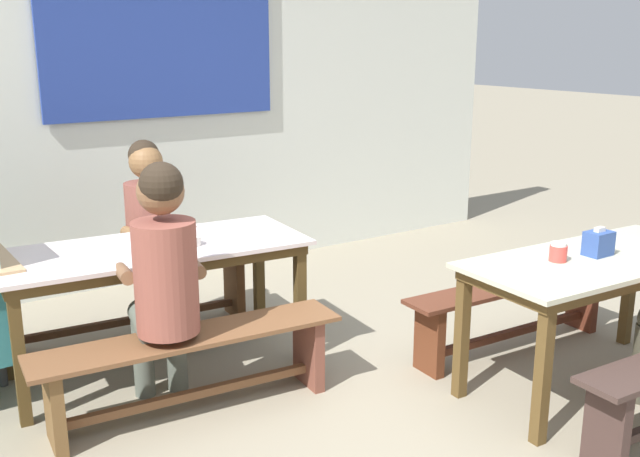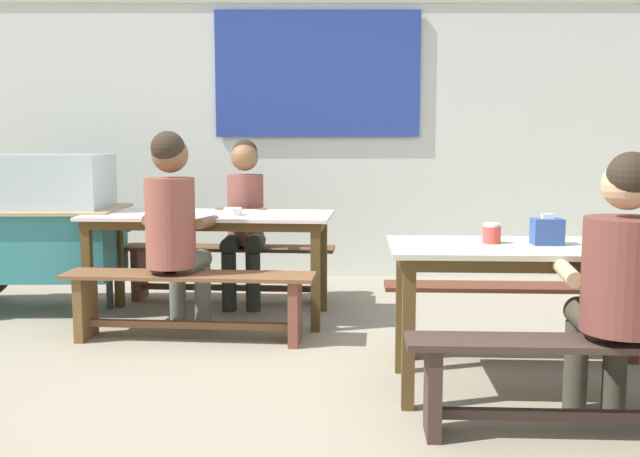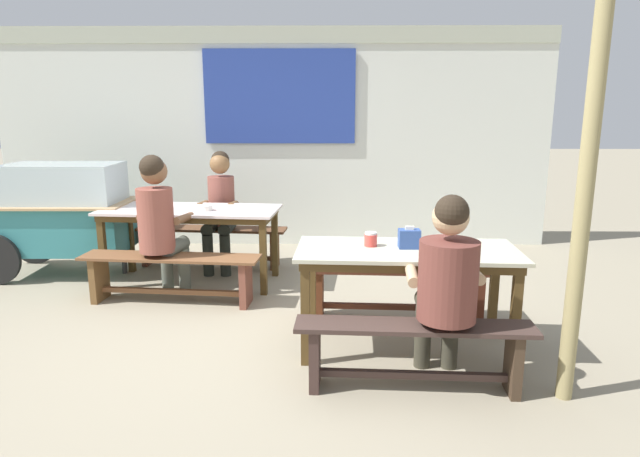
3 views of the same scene
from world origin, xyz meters
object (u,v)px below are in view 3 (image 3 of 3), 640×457
at_px(dining_table_near, 407,260).
at_px(wooden_support_post, 584,201).
at_px(bench_far_front, 171,272).
at_px(person_left_back_turned, 159,218).
at_px(person_near_front, 446,279).
at_px(bench_near_back, 398,286).
at_px(food_cart, 64,211).
at_px(soup_bowl, 206,208).
at_px(dining_table_far, 191,216).
at_px(tissue_box, 409,239).
at_px(bench_far_back, 210,240).
at_px(condiment_jar, 371,239).
at_px(bench_near_front, 414,346).
at_px(person_center_facing, 220,204).

xyz_separation_m(dining_table_near, wooden_support_post, (0.88, -0.66, 0.53)).
bearing_deg(bench_far_front, person_left_back_turned, 146.14).
xyz_separation_m(bench_far_front, person_near_front, (2.11, -1.49, 0.42)).
height_order(bench_near_back, person_near_front, person_near_front).
bearing_deg(food_cart, soup_bowl, -14.09).
bearing_deg(dining_table_far, tissue_box, -38.29).
xyz_separation_m(bench_far_back, soup_bowl, (0.13, -0.69, 0.49)).
bearing_deg(person_left_back_turned, condiment_jar, -27.64).
relative_size(person_left_back_turned, tissue_box, 8.55).
bearing_deg(person_left_back_turned, dining_table_near, -26.32).
relative_size(food_cart, condiment_jar, 16.43).
relative_size(food_cart, person_near_front, 1.35).
relative_size(bench_far_back, food_cart, 1.03).
distance_m(bench_near_front, person_center_facing, 3.14).
bearing_deg(soup_bowl, bench_far_front, -115.86).
distance_m(food_cart, person_near_front, 4.17).
relative_size(dining_table_far, tissue_box, 11.41).
xyz_separation_m(person_center_facing, wooden_support_post, (2.58, -2.69, 0.49)).
height_order(dining_table_near, bench_near_back, dining_table_near).
height_order(bench_far_front, food_cart, food_cart).
bearing_deg(dining_table_near, bench_near_back, 87.17).
height_order(person_center_facing, soup_bowl, person_center_facing).
relative_size(bench_near_back, food_cart, 0.94).
bearing_deg(person_near_front, bench_near_back, 96.61).
relative_size(person_center_facing, condiment_jar, 12.61).
bearing_deg(dining_table_near, person_left_back_turned, 153.68).
xyz_separation_m(person_center_facing, tissue_box, (1.72, -2.01, 0.10)).
height_order(dining_table_far, condiment_jar, condiment_jar).
height_order(tissue_box, condiment_jar, tissue_box).
bearing_deg(food_cart, bench_near_front, -36.47).
bearing_deg(wooden_support_post, bench_near_front, 175.58).
bearing_deg(food_cart, bench_near_back, -20.38).
height_order(bench_far_back, bench_far_front, same).
height_order(bench_far_back, wooden_support_post, wooden_support_post).
bearing_deg(tissue_box, bench_near_back, 88.60).
xyz_separation_m(person_left_back_turned, person_center_facing, (0.34, 1.02, -0.05)).
xyz_separation_m(bench_far_back, bench_far_front, (-0.10, -1.17, -0.01)).
relative_size(bench_far_front, bench_near_back, 1.04).
bearing_deg(food_cart, wooden_support_post, -30.75).
bearing_deg(wooden_support_post, dining_table_near, 143.14).
distance_m(dining_table_far, soup_bowl, 0.23).
relative_size(bench_near_front, person_near_front, 1.19).
bearing_deg(person_center_facing, dining_table_far, -111.49).
bearing_deg(food_cart, bench_far_front, -33.13).
xyz_separation_m(bench_far_front, wooden_support_post, (2.83, -1.61, 0.92)).
distance_m(bench_far_back, bench_near_back, 2.42).
xyz_separation_m(dining_table_far, tissue_box, (1.91, -1.51, 0.14)).
bearing_deg(person_center_facing, wooden_support_post, -46.18).
bearing_deg(soup_bowl, bench_near_front, -49.98).
relative_size(bench_far_back, person_left_back_turned, 1.28).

